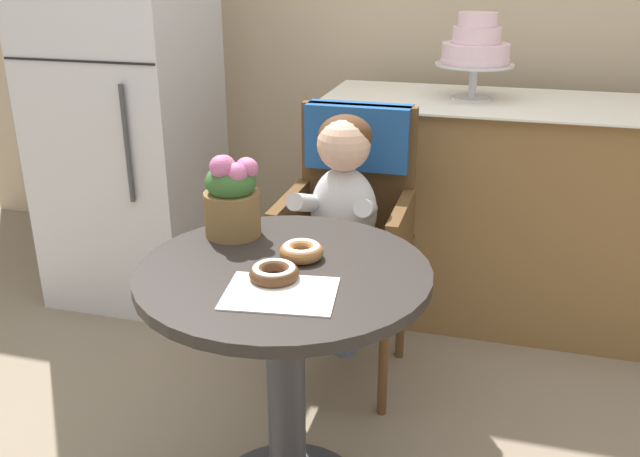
# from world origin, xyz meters

# --- Properties ---
(cafe_table) EXTENTS (0.72, 0.72, 0.72)m
(cafe_table) POSITION_xyz_m (0.00, 0.00, 0.51)
(cafe_table) COLOR #282321
(cafe_table) RESTS_ON ground
(wicker_chair) EXTENTS (0.42, 0.45, 0.95)m
(wicker_chair) POSITION_xyz_m (-0.00, 0.74, 0.64)
(wicker_chair) COLOR brown
(wicker_chair) RESTS_ON ground
(seated_child) EXTENTS (0.27, 0.32, 0.73)m
(seated_child) POSITION_xyz_m (-0.00, 0.58, 0.68)
(seated_child) COLOR silver
(seated_child) RESTS_ON ground
(paper_napkin) EXTENTS (0.27, 0.22, 0.00)m
(paper_napkin) POSITION_xyz_m (0.04, -0.13, 0.72)
(paper_napkin) COLOR white
(paper_napkin) RESTS_ON cafe_table
(donut_front) EXTENTS (0.12, 0.12, 0.04)m
(donut_front) POSITION_xyz_m (0.00, -0.07, 0.74)
(donut_front) COLOR #4C2D19
(donut_front) RESTS_ON cafe_table
(donut_mid) EXTENTS (0.11, 0.11, 0.04)m
(donut_mid) POSITION_xyz_m (0.03, 0.06, 0.74)
(donut_mid) COLOR #936033
(donut_mid) RESTS_ON cafe_table
(flower_vase) EXTENTS (0.15, 0.15, 0.23)m
(flower_vase) POSITION_xyz_m (-0.20, 0.17, 0.84)
(flower_vase) COLOR brown
(flower_vase) RESTS_ON cafe_table
(display_counter) EXTENTS (1.56, 0.62, 0.90)m
(display_counter) POSITION_xyz_m (0.55, 1.30, 0.45)
(display_counter) COLOR olive
(display_counter) RESTS_ON ground
(tiered_cake_stand) EXTENTS (0.30, 0.30, 0.32)m
(tiered_cake_stand) POSITION_xyz_m (0.34, 1.30, 1.09)
(tiered_cake_stand) COLOR silver
(tiered_cake_stand) RESTS_ON display_counter
(refrigerator) EXTENTS (0.64, 0.63, 1.70)m
(refrigerator) POSITION_xyz_m (-1.05, 1.10, 0.85)
(refrigerator) COLOR silver
(refrigerator) RESTS_ON ground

